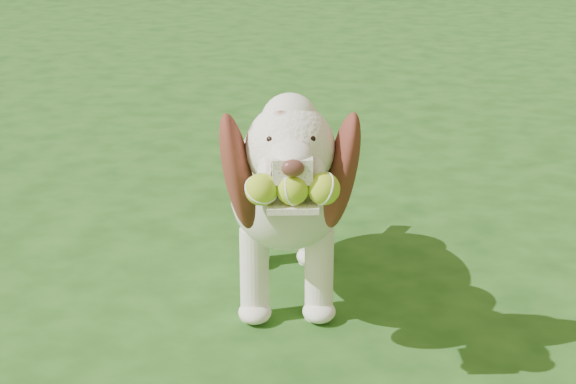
# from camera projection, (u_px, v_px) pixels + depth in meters

# --- Properties ---
(ground) EXTENTS (80.00, 80.00, 0.00)m
(ground) POSITION_uv_depth(u_px,v_px,m) (379.00, 371.00, 2.83)
(ground) COLOR #194213
(ground) RESTS_ON ground
(dog) EXTENTS (0.63, 1.25, 0.82)m
(dog) POSITION_uv_depth(u_px,v_px,m) (285.00, 180.00, 3.14)
(dog) COLOR white
(dog) RESTS_ON ground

